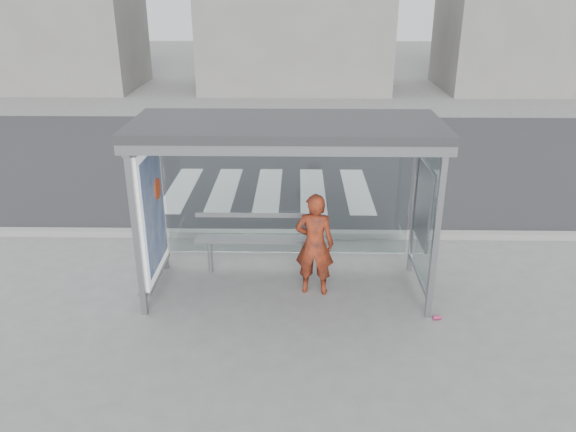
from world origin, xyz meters
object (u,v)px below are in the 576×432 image
(person, at_px, (315,244))
(soda_can, at_px, (437,318))
(bus_shelter, at_px, (260,165))
(bench, at_px, (256,239))

(person, relative_size, soda_can, 14.11)
(bus_shelter, height_order, person, bus_shelter)
(bus_shelter, bearing_deg, bench, 103.08)
(bench, xyz_separation_m, soda_can, (2.61, -1.36, -0.56))
(soda_can, bearing_deg, person, 156.26)
(person, bearing_deg, soda_can, 163.67)
(bench, distance_m, soda_can, 2.99)
(bus_shelter, distance_m, soda_can, 3.27)
(person, relative_size, bench, 0.82)
(bus_shelter, bearing_deg, person, -6.58)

